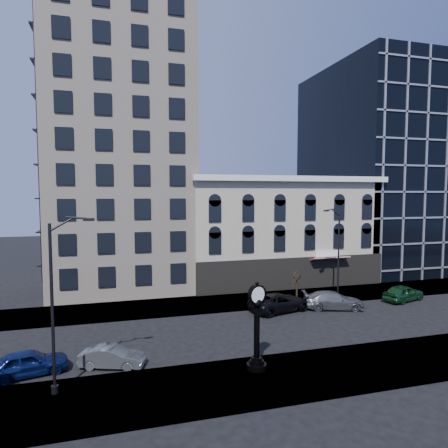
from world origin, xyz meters
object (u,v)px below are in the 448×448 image
object	(u,v)px
street_clock	(257,330)
car_near_b	(112,357)
car_near_a	(28,363)
street_lamp_near	(65,258)

from	to	relation	value
street_clock	car_near_b	xyz separation A→B (m)	(-8.28, 2.89, -1.87)
street_clock	car_near_a	bearing A→B (deg)	148.39
street_lamp_near	car_near_a	world-z (taller)	street_lamp_near
street_clock	car_near_b	distance (m)	8.97
street_clock	street_lamp_near	size ratio (longest dim) A/B	0.56
car_near_b	street_clock	bearing A→B (deg)	-90.34
street_clock	car_near_a	xyz separation A→B (m)	(-13.00, 3.09, -1.77)
street_clock	car_near_a	world-z (taller)	street_clock
street_clock	street_lamp_near	distance (m)	11.53
car_near_a	street_clock	bearing A→B (deg)	-116.62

